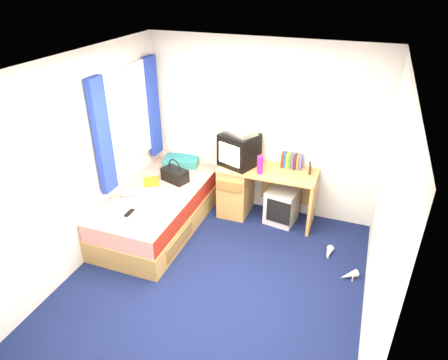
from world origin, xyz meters
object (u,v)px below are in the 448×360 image
at_px(crt_tv, 239,150).
at_px(aerosol_can, 258,161).
at_px(picture_frame, 310,168).
at_px(colour_swatch_fan, 141,210).
at_px(bed, 159,209).
at_px(pink_water_bottle, 260,165).
at_px(water_bottle, 129,194).
at_px(towel, 162,199).
at_px(remote_control, 129,213).
at_px(white_heels, 338,264).
at_px(pillow, 181,161).
at_px(magazine, 151,181).
at_px(desk, 248,188).
at_px(vcr, 240,131).
at_px(storage_cube, 282,206).
at_px(handbag, 175,175).

relative_size(crt_tv, aerosol_can, 3.49).
distance_m(picture_frame, aerosol_can, 0.69).
bearing_deg(colour_swatch_fan, bed, 94.13).
xyz_separation_m(picture_frame, pink_water_bottle, (-0.61, -0.24, 0.05)).
relative_size(crt_tv, water_bottle, 2.82).
xyz_separation_m(towel, water_bottle, (-0.47, 0.00, -0.02)).
xyz_separation_m(colour_swatch_fan, remote_control, (-0.10, -0.10, 0.00)).
xyz_separation_m(aerosol_can, white_heels, (1.25, -0.79, -0.79)).
bearing_deg(picture_frame, towel, -162.06).
height_order(pillow, picture_frame, picture_frame).
height_order(picture_frame, aerosol_can, aerosol_can).
height_order(aerosol_can, towel, aerosol_can).
relative_size(aerosol_can, remote_control, 1.01).
xyz_separation_m(pillow, towel, (0.25, -1.07, -0.00)).
bearing_deg(water_bottle, magazine, 80.75).
bearing_deg(towel, colour_swatch_fan, -121.48).
distance_m(desk, aerosol_can, 0.44).
relative_size(bed, vcr, 4.92).
distance_m(pillow, colour_swatch_fan, 1.33).
distance_m(towel, magazine, 0.59).
bearing_deg(storage_cube, pillow, -176.45).
xyz_separation_m(handbag, magazine, (-0.29, -0.14, -0.09)).
distance_m(vcr, magazine, 1.39).
relative_size(bed, towel, 6.09).
bearing_deg(white_heels, storage_cube, 140.59).
xyz_separation_m(pillow, white_heels, (2.44, -0.85, -0.55)).
xyz_separation_m(towel, colour_swatch_fan, (-0.15, -0.25, -0.05)).
xyz_separation_m(pillow, colour_swatch_fan, (0.09, -1.32, -0.05)).
distance_m(storage_cube, vcr, 1.18).
relative_size(vcr, aerosol_can, 2.51).
distance_m(crt_tv, handbag, 0.94).
bearing_deg(pillow, remote_control, -90.17).
relative_size(pillow, crt_tv, 0.89).
relative_size(picture_frame, pink_water_bottle, 0.60).
bearing_deg(white_heels, desk, 151.50).
relative_size(pillow, magazine, 1.79).
bearing_deg(handbag, colour_swatch_fan, -74.99).
bearing_deg(handbag, pink_water_bottle, 29.92).
relative_size(vcr, magazine, 1.45).
bearing_deg(colour_swatch_fan, pillow, 94.03).
relative_size(vcr, water_bottle, 2.03).
height_order(vcr, white_heels, vcr).
relative_size(desk, picture_frame, 9.29).
distance_m(crt_tv, colour_swatch_fan, 1.54).
xyz_separation_m(desk, vcr, (-0.14, 0.00, 0.83)).
xyz_separation_m(desk, storage_cube, (0.50, -0.03, -0.16)).
bearing_deg(magazine, storage_cube, 16.04).
bearing_deg(aerosol_can, crt_tv, -168.05).
bearing_deg(crt_tv, pink_water_bottle, -3.21).
xyz_separation_m(towel, remote_control, (-0.25, -0.35, -0.04)).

